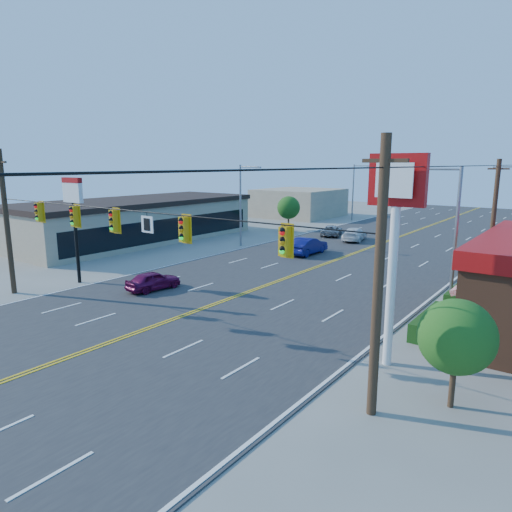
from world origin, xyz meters
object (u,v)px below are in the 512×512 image
Objects in this scene: pizza_hut_sign at (74,208)px; car_silver at (332,231)px; signal_span at (129,234)px; car_magenta at (153,281)px; kfc_pylon at (395,218)px; car_white at (354,235)px; car_blue at (308,246)px.

pizza_hut_sign is 29.64m from car_silver.
signal_span is 8.80m from car_magenta.
pizza_hut_sign reaches higher than car_silver.
kfc_pylon is 17.25m from car_magenta.
car_white reaches higher than car_magenta.
car_magenta is (-5.16, 5.70, -4.27)m from signal_span.
car_silver is at bearing -73.41° from car_blue.
pizza_hut_sign is 28.88m from car_white.
car_magenta is 0.77× the size of car_blue.
car_silver is (-3.48, 1.54, -0.09)m from car_white.
signal_span is 11.60m from pizza_hut_sign.
car_blue reaches higher than car_silver.
car_silver is (-6.39, 32.94, -4.29)m from signal_span.
signal_span reaches higher than car_white.
kfc_pylon is (11.12, 4.00, 1.16)m from signal_span.
pizza_hut_sign is (-22.00, 0.00, -0.86)m from kfc_pylon.
car_magenta is at bearing 82.92° from car_blue.
car_silver is (4.49, 28.94, -4.58)m from pizza_hut_sign.
car_magenta is at bearing 16.57° from pizza_hut_sign.
car_white is (-2.91, 31.39, -4.20)m from signal_span.
car_silver is at bearing 100.98° from signal_span.
pizza_hut_sign is at bearing 61.24° from car_white.
car_white is (2.26, 25.69, 0.07)m from car_magenta.
car_white is at bearing 137.35° from car_silver.
kfc_pylon is at bearing -178.44° from car_magenta.
kfc_pylon is 22.02m from pizza_hut_sign.
car_magenta reaches higher than car_silver.
pizza_hut_sign is 1.59× the size of car_silver.
car_white is at bearing 95.29° from signal_span.
car_silver is at bearing -36.39° from car_white.
car_white is at bearing 73.77° from pizza_hut_sign.
kfc_pylon reaches higher than car_white.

